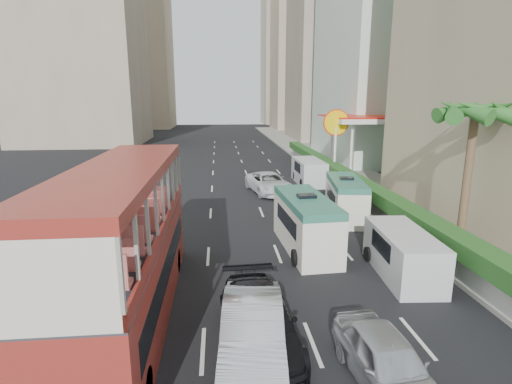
{
  "coord_description": "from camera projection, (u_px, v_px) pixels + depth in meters",
  "views": [
    {
      "loc": [
        -3.04,
        -12.18,
        7.02
      ],
      "look_at": [
        -1.5,
        4.0,
        3.2
      ],
      "focal_mm": 28.0,
      "sensor_mm": 36.0,
      "label": 1
    }
  ],
  "objects": [
    {
      "name": "ground_plane",
      "position": [
        310.0,
        308.0,
        13.69
      ],
      "size": [
        200.0,
        200.0,
        0.0
      ],
      "primitive_type": "plane",
      "color": "black",
      "rests_on": "ground"
    },
    {
      "name": "double_decker_bus",
      "position": [
        126.0,
        245.0,
        12.55
      ],
      "size": [
        2.5,
        11.0,
        5.06
      ],
      "primitive_type": "cube",
      "color": "maroon",
      "rests_on": "ground"
    },
    {
      "name": "car_silver_lane_a",
      "position": [
        252.0,
        356.0,
        11.15
      ],
      "size": [
        2.08,
        4.93,
        1.58
      ],
      "primitive_type": "imported",
      "rotation": [
        0.0,
        0.0,
        -0.09
      ],
      "color": "silver",
      "rests_on": "ground"
    },
    {
      "name": "car_black",
      "position": [
        258.0,
        343.0,
        11.75
      ],
      "size": [
        2.33,
        5.15,
        1.46
      ],
      "primitive_type": "imported",
      "rotation": [
        0.0,
        0.0,
        0.06
      ],
      "color": "black",
      "rests_on": "ground"
    },
    {
      "name": "van_asset",
      "position": [
        269.0,
        193.0,
        30.48
      ],
      "size": [
        3.52,
        5.83,
        1.51
      ],
      "primitive_type": "imported",
      "rotation": [
        0.0,
        0.0,
        0.2
      ],
      "color": "silver",
      "rests_on": "ground"
    },
    {
      "name": "minibus_near",
      "position": [
        306.0,
        223.0,
        18.83
      ],
      "size": [
        2.25,
        5.81,
        2.53
      ],
      "primitive_type": "cube",
      "rotation": [
        0.0,
        0.0,
        0.06
      ],
      "color": "silver",
      "rests_on": "ground"
    },
    {
      "name": "minibus_far",
      "position": [
        346.0,
        199.0,
        23.88
      ],
      "size": [
        2.5,
        5.48,
        2.34
      ],
      "primitive_type": "cube",
      "rotation": [
        0.0,
        0.0,
        -0.14
      ],
      "color": "silver",
      "rests_on": "ground"
    },
    {
      "name": "panel_van_near",
      "position": [
        403.0,
        254.0,
        16.09
      ],
      "size": [
        2.13,
        4.69,
        1.83
      ],
      "primitive_type": "cube",
      "rotation": [
        0.0,
        0.0,
        -0.07
      ],
      "color": "silver",
      "rests_on": "ground"
    },
    {
      "name": "panel_van_far",
      "position": [
        309.0,
        172.0,
        33.66
      ],
      "size": [
        2.06,
        5.01,
        1.99
      ],
      "primitive_type": "cube",
      "rotation": [
        0.0,
        0.0,
        0.01
      ],
      "color": "silver",
      "rests_on": "ground"
    },
    {
      "name": "sidewalk",
      "position": [
        343.0,
        172.0,
        38.72
      ],
      "size": [
        6.0,
        120.0,
        0.18
      ],
      "primitive_type": "cube",
      "color": "#99968C",
      "rests_on": "ground"
    },
    {
      "name": "kerb_wall",
      "position": [
        353.0,
        192.0,
        27.67
      ],
      "size": [
        0.3,
        44.0,
        1.0
      ],
      "primitive_type": "cube",
      "color": "silver",
      "rests_on": "sidewalk"
    },
    {
      "name": "hedge",
      "position": [
        353.0,
        180.0,
        27.47
      ],
      "size": [
        1.1,
        44.0,
        0.7
      ],
      "primitive_type": "cube",
      "color": "#2D6626",
      "rests_on": "kerb_wall"
    },
    {
      "name": "palm_tree",
      "position": [
        467.0,
        183.0,
        17.51
      ],
      "size": [
        0.36,
        0.36,
        6.4
      ],
      "primitive_type": "cylinder",
      "color": "brown",
      "rests_on": "sidewalk"
    },
    {
      "name": "shell_station",
      "position": [
        362.0,
        147.0,
        36.27
      ],
      "size": [
        6.5,
        8.0,
        5.5
      ],
      "primitive_type": "cube",
      "color": "silver",
      "rests_on": "ground"
    },
    {
      "name": "tower_far_a",
      "position": [
        305.0,
        30.0,
        89.69
      ],
      "size": [
        14.0,
        14.0,
        44.0
      ],
      "primitive_type": "cube",
      "color": "tan",
      "rests_on": "ground"
    },
    {
      "name": "tower_far_b",
      "position": [
        288.0,
        51.0,
        111.46
      ],
      "size": [
        14.0,
        14.0,
        40.0
      ],
      "primitive_type": "cube",
      "color": "tan",
      "rests_on": "ground"
    },
    {
      "name": "tower_left_b",
      "position": [
        135.0,
        29.0,
        93.62
      ],
      "size": [
        16.0,
        16.0,
        46.0
      ],
      "primitive_type": "cube",
      "color": "tan",
      "rests_on": "ground"
    }
  ]
}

